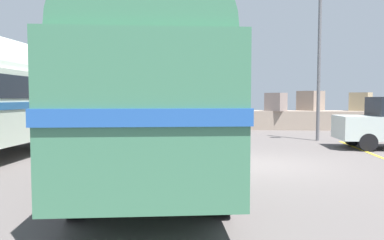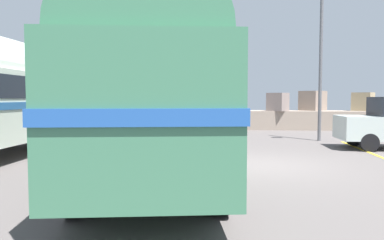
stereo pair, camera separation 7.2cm
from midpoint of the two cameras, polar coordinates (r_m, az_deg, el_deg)
The scene contains 4 objects.
ground at distance 10.23m, azimuth 10.61°, elevation -6.92°, with size 32.00×26.00×0.02m.
breakwater at distance 21.89m, azimuth 7.97°, elevation 0.52°, with size 31.36×2.56×2.42m.
vintage_coach at distance 8.23m, azimuth -5.65°, elevation 4.89°, with size 3.86×8.87×3.70m.
lamp_post at distance 16.41m, azimuth 19.73°, elevation 8.68°, with size 0.49×1.01×5.98m.
Camera 2 is at (-0.75, -10.03, 1.84)m, focal length 34.23 mm.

